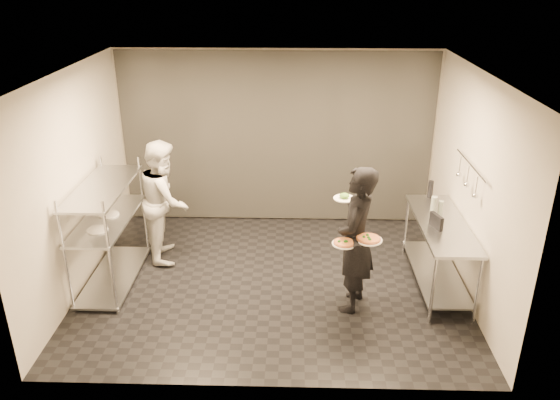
{
  "coord_description": "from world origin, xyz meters",
  "views": [
    {
      "loc": [
        0.29,
        -6.33,
        3.96
      ],
      "look_at": [
        0.1,
        0.24,
        1.1
      ],
      "focal_mm": 35.0,
      "sensor_mm": 36.0,
      "label": 1
    }
  ],
  "objects_px": {
    "salad_plate": "(344,197)",
    "bottle_clear": "(440,209)",
    "bottle_green": "(434,207)",
    "pizza_plate_far": "(369,239)",
    "chef": "(165,200)",
    "bottle_dark": "(430,189)",
    "pos_monitor": "(436,221)",
    "waiter": "(356,240)",
    "pass_rack": "(108,229)",
    "pizza_plate_near": "(344,243)",
    "prep_counter": "(439,243)"
  },
  "relations": [
    {
      "from": "bottle_green",
      "to": "bottle_clear",
      "type": "xyz_separation_m",
      "value": [
        0.1,
        0.01,
        -0.03
      ]
    },
    {
      "from": "pizza_plate_far",
      "to": "bottle_dark",
      "type": "relative_size",
      "value": 1.27
    },
    {
      "from": "salad_plate",
      "to": "chef",
      "type": "bearing_deg",
      "value": 159.66
    },
    {
      "from": "bottle_green",
      "to": "bottle_clear",
      "type": "relative_size",
      "value": 1.32
    },
    {
      "from": "pizza_plate_far",
      "to": "bottle_clear",
      "type": "height_order",
      "value": "bottle_clear"
    },
    {
      "from": "pizza_plate_far",
      "to": "bottle_green",
      "type": "bearing_deg",
      "value": 43.66
    },
    {
      "from": "chef",
      "to": "waiter",
      "type": "bearing_deg",
      "value": -124.72
    },
    {
      "from": "prep_counter",
      "to": "waiter",
      "type": "height_order",
      "value": "waiter"
    },
    {
      "from": "waiter",
      "to": "bottle_dark",
      "type": "bearing_deg",
      "value": 156.04
    },
    {
      "from": "chef",
      "to": "bottle_green",
      "type": "xyz_separation_m",
      "value": [
        3.64,
        -0.52,
        0.18
      ]
    },
    {
      "from": "chef",
      "to": "bottle_dark",
      "type": "relative_size",
      "value": 7.01
    },
    {
      "from": "pizza_plate_near",
      "to": "bottle_green",
      "type": "height_order",
      "value": "bottle_green"
    },
    {
      "from": "bottle_clear",
      "to": "bottle_dark",
      "type": "distance_m",
      "value": 0.61
    },
    {
      "from": "salad_plate",
      "to": "bottle_green",
      "type": "xyz_separation_m",
      "value": [
        1.2,
        0.39,
        -0.29
      ]
    },
    {
      "from": "chef",
      "to": "prep_counter",
      "type": "bearing_deg",
      "value": -109.86
    },
    {
      "from": "prep_counter",
      "to": "bottle_green",
      "type": "height_order",
      "value": "bottle_green"
    },
    {
      "from": "pass_rack",
      "to": "pos_monitor",
      "type": "bearing_deg",
      "value": -2.07
    },
    {
      "from": "pizza_plate_near",
      "to": "salad_plate",
      "type": "xyz_separation_m",
      "value": [
        0.03,
        0.55,
        0.34
      ]
    },
    {
      "from": "bottle_green",
      "to": "bottle_dark",
      "type": "bearing_deg",
      "value": 80.83
    },
    {
      "from": "waiter",
      "to": "salad_plate",
      "type": "bearing_deg",
      "value": -140.53
    },
    {
      "from": "prep_counter",
      "to": "waiter",
      "type": "xyz_separation_m",
      "value": [
        -1.15,
        -0.53,
        0.3
      ]
    },
    {
      "from": "chef",
      "to": "bottle_dark",
      "type": "distance_m",
      "value": 3.75
    },
    {
      "from": "pass_rack",
      "to": "waiter",
      "type": "distance_m",
      "value": 3.22
    },
    {
      "from": "bottle_green",
      "to": "pizza_plate_far",
      "type": "bearing_deg",
      "value": -136.34
    },
    {
      "from": "pizza_plate_far",
      "to": "pos_monitor",
      "type": "distance_m",
      "value": 1.08
    },
    {
      "from": "pos_monitor",
      "to": "bottle_clear",
      "type": "relative_size",
      "value": 1.16
    },
    {
      "from": "pos_monitor",
      "to": "pizza_plate_near",
      "type": "bearing_deg",
      "value": -171.93
    },
    {
      "from": "salad_plate",
      "to": "bottle_clear",
      "type": "bearing_deg",
      "value": 17.15
    },
    {
      "from": "prep_counter",
      "to": "pos_monitor",
      "type": "distance_m",
      "value": 0.43
    },
    {
      "from": "pizza_plate_near",
      "to": "pos_monitor",
      "type": "relative_size",
      "value": 1.16
    },
    {
      "from": "chef",
      "to": "pizza_plate_near",
      "type": "distance_m",
      "value": 2.83
    },
    {
      "from": "salad_plate",
      "to": "bottle_clear",
      "type": "distance_m",
      "value": 1.39
    },
    {
      "from": "pizza_plate_near",
      "to": "waiter",
      "type": "bearing_deg",
      "value": 55.97
    },
    {
      "from": "waiter",
      "to": "bottle_clear",
      "type": "distance_m",
      "value": 1.37
    },
    {
      "from": "pizza_plate_far",
      "to": "bottle_green",
      "type": "distance_m",
      "value": 1.31
    },
    {
      "from": "pos_monitor",
      "to": "bottle_dark",
      "type": "bearing_deg",
      "value": 63.0
    },
    {
      "from": "pass_rack",
      "to": "bottle_clear",
      "type": "bearing_deg",
      "value": 2.54
    },
    {
      "from": "pass_rack",
      "to": "salad_plate",
      "type": "distance_m",
      "value": 3.11
    },
    {
      "from": "chef",
      "to": "salad_plate",
      "type": "bearing_deg",
      "value": -119.61
    },
    {
      "from": "salad_plate",
      "to": "bottle_clear",
      "type": "xyz_separation_m",
      "value": [
        1.29,
        0.4,
        -0.32
      ]
    },
    {
      "from": "prep_counter",
      "to": "salad_plate",
      "type": "height_order",
      "value": "salad_plate"
    },
    {
      "from": "salad_plate",
      "to": "bottle_green",
      "type": "relative_size",
      "value": 0.95
    },
    {
      "from": "chef",
      "to": "pizza_plate_near",
      "type": "height_order",
      "value": "chef"
    },
    {
      "from": "pizza_plate_near",
      "to": "chef",
      "type": "bearing_deg",
      "value": 148.86
    },
    {
      "from": "pizza_plate_near",
      "to": "pos_monitor",
      "type": "xyz_separation_m",
      "value": [
        1.19,
        0.61,
        0.0
      ]
    },
    {
      "from": "waiter",
      "to": "chef",
      "type": "height_order",
      "value": "waiter"
    },
    {
      "from": "pos_monitor",
      "to": "pizza_plate_far",
      "type": "bearing_deg",
      "value": -166.78
    },
    {
      "from": "prep_counter",
      "to": "pos_monitor",
      "type": "relative_size",
      "value": 7.36
    },
    {
      "from": "bottle_dark",
      "to": "salad_plate",
      "type": "bearing_deg",
      "value": -142.16
    },
    {
      "from": "waiter",
      "to": "pass_rack",
      "type": "bearing_deg",
      "value": -81.96
    }
  ]
}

